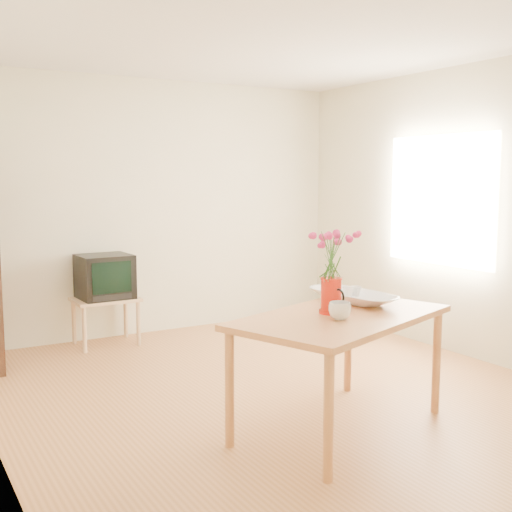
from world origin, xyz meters
TOP-DOWN VIEW (x-y plane):
  - room at (0.03, 0.00)m, footprint 4.50×4.50m
  - table at (-0.03, -0.82)m, footprint 1.64×1.26m
  - tv_stand at (-0.70, 1.97)m, footprint 0.60×0.45m
  - pitcher at (-0.07, -0.77)m, footprint 0.15×0.23m
  - flowers at (-0.07, -0.77)m, footprint 0.26×0.26m
  - mug at (-0.13, -0.94)m, footprint 0.19×0.19m
  - bowl at (0.28, -0.55)m, footprint 0.51×0.51m
  - teacup_a at (0.24, -0.55)m, footprint 0.07×0.07m
  - teacup_b at (0.32, -0.53)m, footprint 0.09×0.09m
  - television at (-0.70, 1.98)m, footprint 0.49×0.46m

SIDE VIEW (x-z plane):
  - tv_stand at x=-0.70m, z-range 0.16..0.62m
  - table at x=-0.03m, z-range 0.30..1.05m
  - television at x=-0.70m, z-range 0.46..0.88m
  - mug at x=-0.13m, z-range 0.75..0.86m
  - pitcher at x=-0.07m, z-range 0.74..0.97m
  - teacup_b at x=0.32m, z-range 0.89..0.95m
  - teacup_a at x=0.24m, z-range 0.89..0.96m
  - bowl at x=0.28m, z-range 0.75..1.19m
  - flowers at x=-0.07m, z-range 0.97..1.34m
  - room at x=0.03m, z-range -0.95..3.55m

